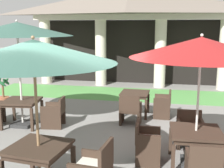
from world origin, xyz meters
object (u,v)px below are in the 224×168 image
object	(u,v)px
patio_chair_mid_right_east	(54,113)
patio_table_far_back	(135,95)
patio_table_mid_left	(196,135)
patio_chair_far_back_south	(130,111)
patio_umbrella_mid_right	(17,30)
patio_chair_far_back_east	(163,104)
patio_umbrella_near_foreground	(34,53)
patio_umbrella_mid_left	(201,49)
patio_chair_mid_left_west	(147,143)
patio_chair_mid_left_north	(190,130)
patio_table_mid_right	(22,103)
potted_palm_left_edge	(3,97)
patio_table_near_foreground	(39,151)

from	to	relation	value
patio_chair_mid_right_east	patio_table_far_back	distance (m)	2.55
patio_table_mid_left	patio_chair_mid_right_east	size ratio (longest dim) A/B	1.25
patio_chair_far_back_south	patio_umbrella_mid_right	bearing A→B (deg)	-165.61
patio_chair_far_back_south	patio_chair_far_back_east	bearing A→B (deg)	45.20
patio_umbrella_near_foreground	patio_table_mid_left	size ratio (longest dim) A/B	2.63
patio_umbrella_mid_left	patio_chair_mid_left_west	world-z (taller)	patio_umbrella_mid_left
patio_chair_mid_left_north	patio_chair_mid_right_east	xyz separation A→B (m)	(-3.59, 0.66, -0.01)
patio_umbrella_near_foreground	patio_table_mid_left	distance (m)	3.46
patio_umbrella_mid_left	patio_chair_mid_left_west	xyz separation A→B (m)	(-0.96, -0.05, -1.92)
patio_umbrella_mid_left	patio_table_mid_right	size ratio (longest dim) A/B	2.63
patio_table_mid_left	patio_chair_mid_left_north	world-z (taller)	patio_chair_mid_left_north
patio_table_mid_right	patio_chair_far_back_south	world-z (taller)	patio_chair_far_back_south
patio_table_mid_right	potted_palm_left_edge	world-z (taller)	potted_palm_left_edge
patio_table_near_foreground	potted_palm_left_edge	bearing A→B (deg)	127.25
patio_table_mid_left	patio_table_mid_right	xyz separation A→B (m)	(-4.55, 1.52, 0.01)
patio_umbrella_near_foreground	patio_table_far_back	bearing A→B (deg)	75.50
patio_table_mid_left	patio_chair_far_back_east	size ratio (longest dim) A/B	1.26
patio_table_near_foreground	patio_umbrella_near_foreground	bearing A→B (deg)	71.57
patio_umbrella_near_foreground	patio_chair_mid_left_west	distance (m)	2.89
patio_table_mid_left	patio_chair_mid_left_west	bearing A→B (deg)	-177.14
patio_table_mid_right	patio_umbrella_mid_left	bearing A→B (deg)	-18.47
patio_table_mid_left	patio_table_far_back	xyz separation A→B (m)	(-1.58, 3.11, 0.00)
patio_table_mid_left	patio_chair_mid_left_west	distance (m)	0.99
patio_chair_mid_right_east	patio_chair_far_back_east	bearing A→B (deg)	-69.90
patio_umbrella_mid_left	patio_chair_far_back_south	size ratio (longest dim) A/B	3.02
patio_chair_far_back_east	potted_palm_left_edge	distance (m)	5.49
patio_table_far_back	patio_chair_far_back_east	bearing A→B (deg)	-1.11
patio_table_far_back	patio_chair_far_back_east	world-z (taller)	patio_chair_far_back_east
patio_table_mid_right	patio_chair_far_back_east	size ratio (longest dim) A/B	1.25
patio_table_near_foreground	patio_table_mid_left	size ratio (longest dim) A/B	1.01
patio_chair_far_back_south	patio_chair_mid_right_east	bearing A→B (deg)	-162.64
patio_table_near_foreground	patio_chair_mid_left_west	world-z (taller)	patio_chair_mid_left_west
patio_chair_far_back_east	patio_table_mid_left	bearing A→B (deg)	-166.11
patio_chair_far_back_south	patio_chair_far_back_east	size ratio (longest dim) A/B	1.09
patio_umbrella_near_foreground	patio_table_mid_right	bearing A→B (deg)	122.93
patio_umbrella_near_foreground	patio_umbrella_mid_right	world-z (taller)	patio_umbrella_mid_right
patio_umbrella_near_foreground	patio_chair_mid_right_east	distance (m)	3.63
patio_chair_mid_left_north	patio_chair_far_back_east	size ratio (longest dim) A/B	0.99
potted_palm_left_edge	patio_table_mid_right	bearing A→B (deg)	-46.63
patio_chair_mid_right_east	patio_table_far_back	xyz separation A→B (m)	(2.06, 1.48, 0.24)
patio_table_near_foreground	patio_umbrella_mid_right	distance (m)	3.92
patio_umbrella_mid_right	potted_palm_left_edge	size ratio (longest dim) A/B	2.75
patio_table_mid_left	patio_chair_mid_left_west	size ratio (longest dim) A/B	1.22
patio_chair_mid_left_north	patio_chair_far_back_south	world-z (taller)	patio_chair_far_back_south
patio_umbrella_near_foreground	patio_chair_far_back_south	world-z (taller)	patio_umbrella_near_foreground
patio_umbrella_mid_left	patio_chair_mid_right_east	world-z (taller)	patio_umbrella_mid_left
patio_umbrella_near_foreground	patio_umbrella_mid_left	size ratio (longest dim) A/B	1.01
patio_umbrella_mid_left	patio_table_far_back	bearing A→B (deg)	117.01
patio_table_near_foreground	patio_umbrella_mid_left	bearing A→B (deg)	25.58
patio_chair_far_back_south	potted_palm_left_edge	bearing A→B (deg)	168.42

